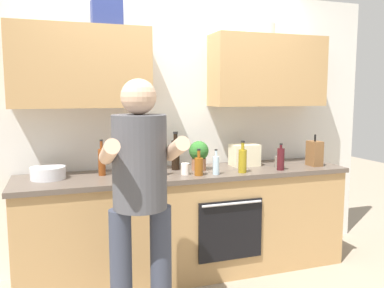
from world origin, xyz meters
TOP-DOWN VIEW (x-y plane):
  - ground_plane at (0.00, 0.00)m, footprint 12.00×12.00m
  - back_wall_unit at (-0.00, 0.28)m, footprint 4.00×0.38m
  - counter at (0.00, -0.00)m, footprint 2.84×0.67m
  - person_standing at (-0.58, -0.78)m, footprint 0.49×0.45m
  - bottle_water at (0.18, -0.20)m, footprint 0.06×0.06m
  - bottle_juice at (-0.25, -0.09)m, footprint 0.06×0.06m
  - bottle_wine at (0.79, -0.20)m, footprint 0.06×0.06m
  - bottle_vinegar at (-0.72, 0.07)m, footprint 0.06×0.06m
  - bottle_oil at (0.42, -0.20)m, footprint 0.07×0.07m
  - bottle_soy at (-0.08, 0.12)m, footprint 0.07×0.07m
  - bottle_syrup at (0.03, -0.19)m, footprint 0.07×0.07m
  - cup_ceramic at (-0.36, 0.12)m, footprint 0.08×0.08m
  - cup_stoneware at (0.84, -0.08)m, footprint 0.07×0.07m
  - cup_coffee at (-0.06, -0.12)m, footprint 0.07×0.07m
  - mixing_bowl at (-1.13, 0.07)m, footprint 0.27×0.27m
  - knife_block at (1.20, -0.11)m, footprint 0.10×0.14m
  - potted_herb at (0.11, 0.03)m, footprint 0.17×0.17m
  - grocery_bag_rice at (0.59, 0.10)m, footprint 0.25×0.18m

SIDE VIEW (x-z plane):
  - ground_plane at x=0.00m, z-range 0.00..0.00m
  - counter at x=0.00m, z-range 0.00..0.90m
  - cup_ceramic at x=-0.36m, z-range 0.90..0.98m
  - cup_coffee at x=-0.06m, z-range 0.90..0.99m
  - mixing_bowl at x=-1.13m, z-range 0.90..1.00m
  - cup_stoneware at x=0.84m, z-range 0.90..1.00m
  - person_standing at x=-0.58m, z-range 0.15..1.80m
  - bottle_syrup at x=0.03m, z-range 0.87..1.09m
  - bottle_water at x=0.18m, z-range 0.88..1.09m
  - bottle_juice at x=-0.25m, z-range 0.88..1.11m
  - grocery_bag_rice at x=0.59m, z-range 0.90..1.10m
  - bottle_wine at x=0.79m, z-range 0.88..1.12m
  - bottle_oil at x=0.42m, z-range 0.87..1.14m
  - knife_block at x=1.20m, z-range 0.87..1.16m
  - bottle_vinegar at x=-0.72m, z-range 0.87..1.16m
  - potted_herb at x=0.11m, z-range 0.91..1.17m
  - bottle_soy at x=-0.08m, z-range 0.87..1.21m
  - back_wall_unit at x=0.00m, z-range 0.24..2.74m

